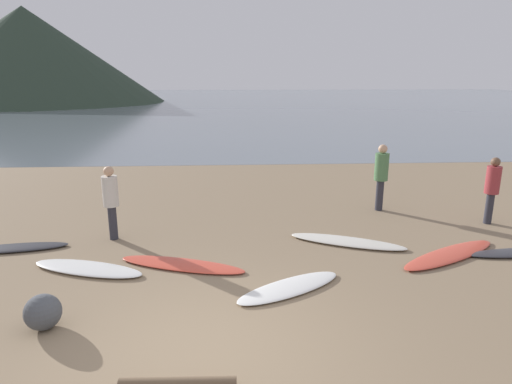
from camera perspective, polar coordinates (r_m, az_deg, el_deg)
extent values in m
cube|color=#8C7559|center=(15.19, -4.71, 1.62)|extent=(120.00, 120.00, 0.20)
cube|color=slate|center=(66.92, -3.71, 11.87)|extent=(140.00, 100.00, 0.01)
cone|color=#28382B|center=(65.93, -27.51, 15.44)|extent=(33.95, 33.95, 11.90)
ellipsoid|color=#333338|center=(10.04, -28.89, -6.36)|extent=(2.10, 0.77, 0.08)
ellipsoid|color=white|center=(8.46, -20.98, -9.22)|extent=(2.21, 1.24, 0.09)
ellipsoid|color=#D84C38|center=(8.19, -9.59, -9.25)|extent=(2.45, 1.29, 0.07)
ellipsoid|color=white|center=(7.30, 4.37, -12.22)|extent=(1.99, 1.48, 0.07)
ellipsoid|color=silver|center=(9.32, 11.73, -6.30)|extent=(2.41, 1.48, 0.09)
ellipsoid|color=#D84C38|center=(9.28, 23.84, -7.41)|extent=(2.53, 1.77, 0.08)
cylinder|color=#2D2D38|center=(11.59, 27.96, -1.89)|extent=(0.17, 0.17, 0.73)
cylinder|color=#9E3338|center=(11.44, 28.37, 1.38)|extent=(0.32, 0.32, 0.63)
sphere|color=brown|center=(11.36, 28.62, 3.44)|extent=(0.21, 0.21, 0.21)
cylinder|color=#2D2D38|center=(9.74, -18.05, -3.79)|extent=(0.17, 0.17, 0.73)
cylinder|color=beige|center=(9.55, -18.38, 0.10)|extent=(0.32, 0.32, 0.63)
sphere|color=tan|center=(9.46, -18.58, 2.56)|extent=(0.21, 0.21, 0.21)
cylinder|color=#2D2D38|center=(11.69, 15.71, -0.40)|extent=(0.19, 0.19, 0.79)
cylinder|color=#4C7A4C|center=(11.53, 15.96, 3.15)|extent=(0.34, 0.34, 0.69)
sphere|color=tan|center=(11.45, 16.12, 5.38)|extent=(0.22, 0.22, 0.22)
cylinder|color=brown|center=(5.34, -10.10, -23.26)|extent=(1.29, 0.18, 0.14)
sphere|color=#484C51|center=(6.83, -25.90, -13.82)|extent=(0.49, 0.49, 0.49)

